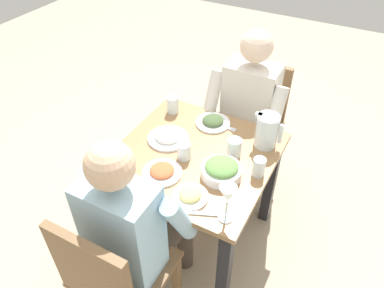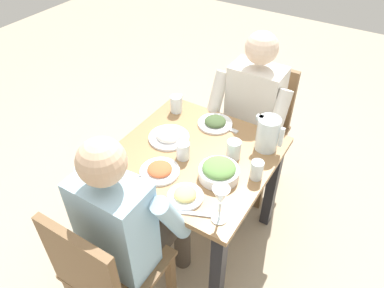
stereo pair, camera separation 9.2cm
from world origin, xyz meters
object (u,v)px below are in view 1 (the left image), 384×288
at_px(plate_fries, 190,195).
at_px(water_glass_far_left, 173,105).
at_px(chair_far, 253,120).
at_px(chair_near, 113,277).
at_px(water_glass_by_pitcher, 259,167).
at_px(water_glass_near_right, 234,148).
at_px(salt_shaker, 176,99).
at_px(diner_far, 243,118).
at_px(water_glass_far_right, 103,163).
at_px(wine_glass, 228,196).
at_px(diner_near, 137,223).
at_px(water_glass_center, 184,151).
at_px(water_pitcher, 267,131).
at_px(plate_rice_curry, 162,171).
at_px(dining_table, 194,172).
at_px(salad_bowl, 222,170).
at_px(plate_dolmas, 213,122).
at_px(plate_yoghurt, 168,137).

xyz_separation_m(plate_fries, water_glass_far_left, (-0.42, 0.56, 0.04)).
bearing_deg(chair_far, chair_near, -94.98).
distance_m(chair_near, water_glass_by_pitcher, 0.84).
relative_size(water_glass_near_right, salt_shaker, 1.94).
height_order(chair_far, diner_far, diner_far).
height_order(diner_far, water_glass_by_pitcher, diner_far).
height_order(plate_fries, salt_shaker, salt_shaker).
bearing_deg(water_glass_far_right, wine_glass, 1.07).
height_order(diner_near, plate_fries, diner_near).
bearing_deg(water_glass_center, water_pitcher, 41.57).
height_order(diner_near, salt_shaker, diner_near).
height_order(plate_rice_curry, water_glass_far_left, water_glass_far_left).
bearing_deg(plate_fries, water_pitcher, 71.48).
bearing_deg(water_glass_far_left, plate_rice_curry, -65.40).
distance_m(diner_near, water_pitcher, 0.83).
xyz_separation_m(dining_table, chair_near, (-0.04, -0.70, -0.07)).
xyz_separation_m(water_glass_far_right, water_glass_center, (0.31, 0.27, 0.00)).
relative_size(water_glass_near_right, water_glass_far_left, 0.99).
distance_m(salad_bowl, wine_glass, 0.28).
bearing_deg(diner_far, plate_rice_curry, -102.63).
bearing_deg(water_glass_by_pitcher, plate_dolmas, 144.21).
bearing_deg(water_glass_far_left, plate_fries, -53.13).
xyz_separation_m(water_glass_far_right, wine_glass, (0.66, 0.01, 0.10)).
bearing_deg(diner_near, dining_table, 85.69).
distance_m(diner_near, plate_rice_curry, 0.29).
relative_size(plate_fries, salt_shaker, 3.15).
bearing_deg(wine_glass, diner_far, 106.31).
height_order(water_pitcher, water_glass_far_left, water_pitcher).
bearing_deg(salad_bowl, water_glass_center, 172.32).
relative_size(plate_rice_curry, plate_fries, 1.17).
distance_m(dining_table, water_glass_far_left, 0.45).
relative_size(diner_far, plate_yoghurt, 5.26).
bearing_deg(dining_table, chair_far, 83.10).
bearing_deg(diner_near, chair_near, -90.00).
distance_m(diner_far, wine_glass, 0.86).
bearing_deg(water_glass_far_right, chair_near, -50.65).
xyz_separation_m(chair_near, diner_near, (0.00, 0.21, 0.15)).
xyz_separation_m(chair_near, wine_glass, (0.36, 0.38, 0.34)).
xyz_separation_m(diner_near, water_glass_far_right, (-0.31, 0.17, 0.10)).
xyz_separation_m(plate_dolmas, salt_shaker, (-0.30, 0.09, 0.01)).
xyz_separation_m(chair_far, water_glass_by_pitcher, (0.27, -0.69, 0.25)).
xyz_separation_m(plate_yoghurt, water_glass_far_left, (-0.11, 0.24, 0.03)).
bearing_deg(water_pitcher, plate_fries, -108.52).
height_order(water_pitcher, water_glass_center, water_pitcher).
distance_m(chair_far, salt_shaker, 0.57).
distance_m(plate_rice_curry, water_glass_far_right, 0.30).
xyz_separation_m(water_glass_near_right, water_glass_center, (-0.22, -0.14, -0.01)).
bearing_deg(water_glass_by_pitcher, salt_shaker, 151.96).
bearing_deg(water_glass_far_left, water_pitcher, -3.23).
bearing_deg(water_glass_center, wine_glass, -36.27).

